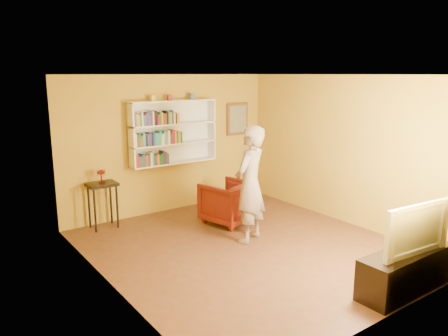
{
  "coord_description": "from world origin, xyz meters",
  "views": [
    {
      "loc": [
        -4.14,
        -5.06,
        2.72
      ],
      "look_at": [
        0.06,
        0.75,
        1.16
      ],
      "focal_mm": 35.0,
      "sensor_mm": 36.0,
      "label": 1
    }
  ],
  "objects_px": {
    "console_table": "(102,191)",
    "television": "(410,227)",
    "ruby_lustre": "(101,173)",
    "armchair": "(229,202)",
    "person": "(250,184)",
    "bookshelf": "(172,132)",
    "tv_cabinet": "(406,271)"
  },
  "relations": [
    {
      "from": "console_table",
      "to": "tv_cabinet",
      "type": "bearing_deg",
      "value": -63.31
    },
    {
      "from": "person",
      "to": "television",
      "type": "xyz_separation_m",
      "value": [
        0.53,
        -2.5,
        -0.1
      ]
    },
    {
      "from": "tv_cabinet",
      "to": "television",
      "type": "xyz_separation_m",
      "value": [
        0.0,
        0.0,
        0.59
      ]
    },
    {
      "from": "armchair",
      "to": "ruby_lustre",
      "type": "bearing_deg",
      "value": -41.56
    },
    {
      "from": "bookshelf",
      "to": "ruby_lustre",
      "type": "relative_size",
      "value": 7.63
    },
    {
      "from": "bookshelf",
      "to": "ruby_lustre",
      "type": "bearing_deg",
      "value": -174.02
    },
    {
      "from": "console_table",
      "to": "television",
      "type": "relative_size",
      "value": 0.74
    },
    {
      "from": "person",
      "to": "tv_cabinet",
      "type": "distance_m",
      "value": 2.64
    },
    {
      "from": "armchair",
      "to": "television",
      "type": "bearing_deg",
      "value": 82.06
    },
    {
      "from": "bookshelf",
      "to": "tv_cabinet",
      "type": "distance_m",
      "value": 4.9
    },
    {
      "from": "console_table",
      "to": "person",
      "type": "relative_size",
      "value": 0.43
    },
    {
      "from": "tv_cabinet",
      "to": "television",
      "type": "relative_size",
      "value": 1.31
    },
    {
      "from": "console_table",
      "to": "armchair",
      "type": "bearing_deg",
      "value": -28.9
    },
    {
      "from": "bookshelf",
      "to": "tv_cabinet",
      "type": "relative_size",
      "value": 1.21
    },
    {
      "from": "bookshelf",
      "to": "person",
      "type": "distance_m",
      "value": 2.27
    },
    {
      "from": "ruby_lustre",
      "to": "armchair",
      "type": "height_order",
      "value": "ruby_lustre"
    },
    {
      "from": "bookshelf",
      "to": "television",
      "type": "bearing_deg",
      "value": -81.0
    },
    {
      "from": "tv_cabinet",
      "to": "bookshelf",
      "type": "bearing_deg",
      "value": 99.0
    },
    {
      "from": "bookshelf",
      "to": "tv_cabinet",
      "type": "xyz_separation_m",
      "value": [
        0.74,
        -4.66,
        -1.33
      ]
    },
    {
      "from": "bookshelf",
      "to": "television",
      "type": "height_order",
      "value": "bookshelf"
    },
    {
      "from": "bookshelf",
      "to": "console_table",
      "type": "height_order",
      "value": "bookshelf"
    },
    {
      "from": "ruby_lustre",
      "to": "console_table",
      "type": "bearing_deg",
      "value": 135.0
    },
    {
      "from": "console_table",
      "to": "television",
      "type": "distance_m",
      "value": 5.04
    },
    {
      "from": "armchair",
      "to": "person",
      "type": "bearing_deg",
      "value": 62.19
    },
    {
      "from": "bookshelf",
      "to": "console_table",
      "type": "relative_size",
      "value": 2.17
    },
    {
      "from": "console_table",
      "to": "person",
      "type": "distance_m",
      "value": 2.66
    },
    {
      "from": "ruby_lustre",
      "to": "armchair",
      "type": "distance_m",
      "value": 2.34
    },
    {
      "from": "television",
      "to": "bookshelf",
      "type": "bearing_deg",
      "value": 104.38
    },
    {
      "from": "console_table",
      "to": "television",
      "type": "bearing_deg",
      "value": -63.31
    },
    {
      "from": "person",
      "to": "tv_cabinet",
      "type": "xyz_separation_m",
      "value": [
        0.53,
        -2.5,
        -0.69
      ]
    },
    {
      "from": "ruby_lustre",
      "to": "armchair",
      "type": "bearing_deg",
      "value": -28.9
    },
    {
      "from": "bookshelf",
      "to": "armchair",
      "type": "xyz_separation_m",
      "value": [
        0.46,
        -1.25,
        -1.2
      ]
    }
  ]
}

